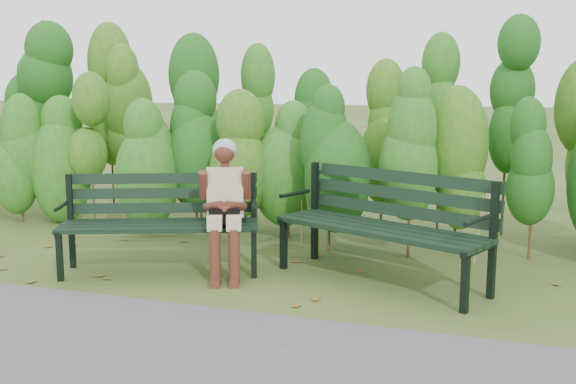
% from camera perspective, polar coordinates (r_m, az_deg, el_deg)
% --- Properties ---
extents(ground, '(80.00, 80.00, 0.00)m').
position_cam_1_polar(ground, '(6.23, -1.02, -7.34)').
color(ground, '#3C4C1A').
extents(footpath, '(60.00, 2.50, 0.01)m').
position_cam_1_polar(footpath, '(4.34, -11.02, -15.20)').
color(footpath, '#474749').
rests_on(footpath, ground).
extents(hedge_band, '(11.04, 1.67, 2.42)m').
position_cam_1_polar(hedge_band, '(7.76, 3.53, 5.48)').
color(hedge_band, '#47381E').
rests_on(hedge_band, ground).
extents(leaf_litter, '(6.02, 2.24, 0.01)m').
position_cam_1_polar(leaf_litter, '(6.11, -1.49, -7.64)').
color(leaf_litter, brown).
rests_on(leaf_litter, ground).
extents(bench_left, '(1.92, 1.23, 0.92)m').
position_cam_1_polar(bench_left, '(6.49, -10.71, -1.88)').
color(bench_left, black).
rests_on(bench_left, ground).
extents(bench_right, '(2.07, 1.36, 0.99)m').
position_cam_1_polar(bench_right, '(6.11, 8.40, -2.13)').
color(bench_right, black).
rests_on(bench_right, ground).
extents(seated_woman, '(0.56, 0.76, 1.26)m').
position_cam_1_polar(seated_woman, '(6.23, -5.36, -0.55)').
color(seated_woman, tan).
rests_on(seated_woman, ground).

